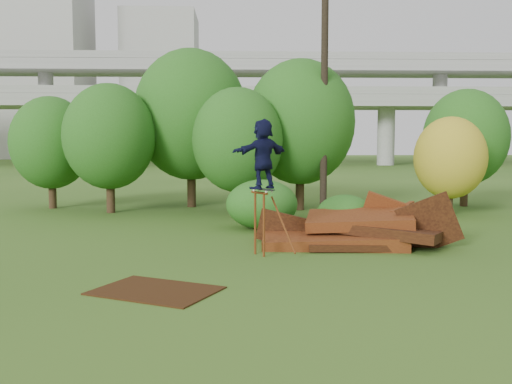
{
  "coord_description": "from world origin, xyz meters",
  "views": [
    {
      "loc": [
        -1.33,
        -12.94,
        2.9
      ],
      "look_at": [
        -0.8,
        2.0,
        1.6
      ],
      "focal_mm": 40.0,
      "sensor_mm": 36.0,
      "label": 1
    }
  ],
  "objects_px": {
    "skater": "(263,154)",
    "flat_plate": "(156,291)",
    "utility_pole": "(324,75)",
    "scrap_pile": "(353,232)"
  },
  "relations": [
    {
      "from": "scrap_pile",
      "to": "skater",
      "type": "bearing_deg",
      "value": -148.76
    },
    {
      "from": "skater",
      "to": "flat_plate",
      "type": "xyz_separation_m",
      "value": [
        -2.26,
        -3.36,
        -2.6
      ]
    },
    {
      "from": "scrap_pile",
      "to": "skater",
      "type": "relative_size",
      "value": 3.25
    },
    {
      "from": "scrap_pile",
      "to": "flat_plate",
      "type": "xyz_separation_m",
      "value": [
        -4.9,
        -4.96,
        -0.36
      ]
    },
    {
      "from": "skater",
      "to": "utility_pole",
      "type": "relative_size",
      "value": 0.16
    },
    {
      "from": "skater",
      "to": "utility_pole",
      "type": "height_order",
      "value": "utility_pole"
    },
    {
      "from": "scrap_pile",
      "to": "utility_pole",
      "type": "bearing_deg",
      "value": 88.36
    },
    {
      "from": "scrap_pile",
      "to": "skater",
      "type": "height_order",
      "value": "skater"
    },
    {
      "from": "skater",
      "to": "flat_plate",
      "type": "distance_m",
      "value": 4.81
    },
    {
      "from": "skater",
      "to": "flat_plate",
      "type": "height_order",
      "value": "skater"
    }
  ]
}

